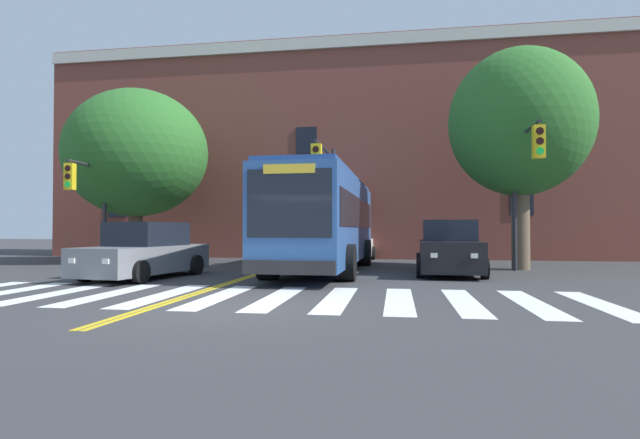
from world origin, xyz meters
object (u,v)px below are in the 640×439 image
object	(u,v)px
traffic_light_far_corner	(90,192)
traffic_light_overhead	(327,181)
city_bus	(326,220)
street_tree_curbside_large	(520,123)
car_grey_near_lane	(145,253)
traffic_light_near_corner	(524,171)
car_white_behind_bus	(357,242)
car_black_far_lane	(449,250)
street_tree_curbside_small	(136,154)

from	to	relation	value
traffic_light_far_corner	traffic_light_overhead	world-z (taller)	traffic_light_overhead
city_bus	street_tree_curbside_large	bearing A→B (deg)	12.11
car_grey_near_lane	traffic_light_overhead	world-z (taller)	traffic_light_overhead
city_bus	traffic_light_near_corner	xyz separation A→B (m)	(6.86, -0.54, 1.63)
traffic_light_far_corner	car_white_behind_bus	bearing A→B (deg)	39.09
city_bus	car_black_far_lane	world-z (taller)	city_bus
traffic_light_far_corner	city_bus	bearing A→B (deg)	-0.39
traffic_light_overhead	street_tree_curbside_small	distance (m)	9.64
city_bus	street_tree_curbside_large	world-z (taller)	street_tree_curbside_large
city_bus	car_grey_near_lane	distance (m)	6.45
city_bus	street_tree_curbside_large	distance (m)	8.24
car_black_far_lane	car_white_behind_bus	size ratio (longest dim) A/B	1.06
street_tree_curbside_small	car_grey_near_lane	bearing A→B (deg)	-58.36
car_white_behind_bus	traffic_light_overhead	xyz separation A→B (m)	(-0.51, -7.77, 2.53)
street_tree_curbside_large	traffic_light_near_corner	bearing A→B (deg)	-99.54
car_grey_near_lane	street_tree_curbside_large	distance (m)	14.26
car_black_far_lane	traffic_light_near_corner	world-z (taller)	traffic_light_near_corner
car_white_behind_bus	traffic_light_near_corner	bearing A→B (deg)	-53.95
street_tree_curbside_large	city_bus	bearing A→B (deg)	-167.89
car_black_far_lane	traffic_light_overhead	world-z (taller)	traffic_light_overhead
city_bus	traffic_light_overhead	world-z (taller)	traffic_light_overhead
car_black_far_lane	traffic_light_far_corner	distance (m)	14.18
car_white_behind_bus	traffic_light_far_corner	world-z (taller)	traffic_light_far_corner
city_bus	traffic_light_far_corner	world-z (taller)	traffic_light_far_corner
city_bus	street_tree_curbside_small	bearing A→B (deg)	162.54
street_tree_curbside_small	car_black_far_lane	bearing A→B (deg)	-15.76
car_grey_near_lane	car_black_far_lane	size ratio (longest dim) A/B	1.06
car_white_behind_bus	street_tree_curbside_large	size ratio (longest dim) A/B	0.53
car_black_far_lane	car_grey_near_lane	bearing A→B (deg)	-163.80
car_grey_near_lane	car_black_far_lane	bearing A→B (deg)	16.20
car_white_behind_bus	traffic_light_near_corner	size ratio (longest dim) A/B	0.85
car_black_far_lane	car_white_behind_bus	bearing A→B (deg)	112.91
car_black_far_lane	street_tree_curbside_small	world-z (taller)	street_tree_curbside_small
car_black_far_lane	traffic_light_overhead	size ratio (longest dim) A/B	0.96
car_grey_near_lane	car_black_far_lane	distance (m)	9.91
traffic_light_near_corner	street_tree_curbside_small	bearing A→B (deg)	167.93
car_black_far_lane	traffic_light_far_corner	size ratio (longest dim) A/B	1.01
car_white_behind_bus	street_tree_curbside_small	size ratio (longest dim) A/B	0.50
traffic_light_far_corner	street_tree_curbside_large	bearing A→B (deg)	5.02
city_bus	traffic_light_far_corner	xyz separation A→B (m)	(-9.64, 0.07, 1.15)
car_grey_near_lane	street_tree_curbside_small	world-z (taller)	street_tree_curbside_small
city_bus	car_white_behind_bus	xyz separation A→B (m)	(0.45, 8.27, -1.04)
city_bus	car_white_behind_bus	size ratio (longest dim) A/B	2.71
car_white_behind_bus	street_tree_curbside_large	bearing A→B (deg)	-44.84
city_bus	car_black_far_lane	distance (m)	4.55
street_tree_curbside_large	car_black_far_lane	bearing A→B (deg)	-139.31
street_tree_curbside_small	city_bus	bearing A→B (deg)	-17.46
city_bus	traffic_light_overhead	size ratio (longest dim) A/B	2.46
car_black_far_lane	street_tree_curbside_small	bearing A→B (deg)	164.24
car_grey_near_lane	car_white_behind_bus	world-z (taller)	car_white_behind_bus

